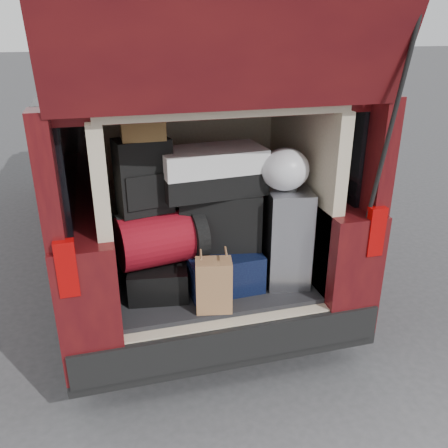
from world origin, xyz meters
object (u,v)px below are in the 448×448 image
at_px(silver_roller, 285,233).
at_px(red_duffel, 160,238).
at_px(black_hardshell, 158,273).
at_px(kraft_bag, 214,285).
at_px(navy_hardshell, 218,262).
at_px(black_soft_case, 220,218).
at_px(twotone_duffel, 212,171).
at_px(backpack, 143,176).

xyz_separation_m(silver_roller, red_duffel, (-0.81, 0.04, 0.05)).
distance_m(black_hardshell, kraft_bag, 0.46).
distance_m(navy_hardshell, black_soft_case, 0.31).
bearing_deg(twotone_duffel, backpack, 175.59).
bearing_deg(red_duffel, black_soft_case, 0.45).
height_order(red_duffel, twotone_duffel, twotone_duffel).
bearing_deg(kraft_bag, black_soft_case, 81.25).
height_order(black_soft_case, twotone_duffel, twotone_duffel).
relative_size(black_hardshell, red_duffel, 0.97).
height_order(navy_hardshell, kraft_bag, kraft_bag).
xyz_separation_m(black_hardshell, red_duffel, (0.02, -0.05, 0.27)).
bearing_deg(twotone_duffel, navy_hardshell, 2.03).
height_order(silver_roller, black_soft_case, silver_roller).
distance_m(navy_hardshell, silver_roller, 0.48).
distance_m(silver_roller, red_duffel, 0.81).
relative_size(navy_hardshell, silver_roller, 0.89).
height_order(kraft_bag, black_soft_case, black_soft_case).
bearing_deg(kraft_bag, black_hardshell, 139.72).
height_order(black_hardshell, twotone_duffel, twotone_duffel).
height_order(navy_hardshell, backpack, backpack).
bearing_deg(black_hardshell, red_duffel, -59.46).
height_order(silver_roller, backpack, backpack).
bearing_deg(navy_hardshell, kraft_bag, -110.44).
distance_m(navy_hardshell, twotone_duffel, 0.63).
bearing_deg(twotone_duffel, silver_roller, -15.17).
height_order(red_duffel, black_soft_case, black_soft_case).
height_order(black_hardshell, black_soft_case, black_soft_case).
relative_size(backpack, twotone_duffel, 0.71).
bearing_deg(backpack, red_duffel, -43.42).
height_order(navy_hardshell, black_soft_case, black_soft_case).
xyz_separation_m(silver_roller, backpack, (-0.88, 0.08, 0.44)).
bearing_deg(backpack, navy_hardshell, -10.16).
height_order(black_hardshell, silver_roller, silver_roller).
bearing_deg(black_hardshell, navy_hardshell, 8.79).
relative_size(black_hardshell, backpack, 1.11).
height_order(backpack, twotone_duffel, backpack).
bearing_deg(twotone_duffel, black_soft_case, 10.84).
relative_size(black_hardshell, silver_roller, 0.78).
height_order(kraft_bag, backpack, backpack).
bearing_deg(silver_roller, kraft_bag, -144.73).
xyz_separation_m(red_duffel, backpack, (-0.07, 0.05, 0.39)).
distance_m(backpack, twotone_duffel, 0.42).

